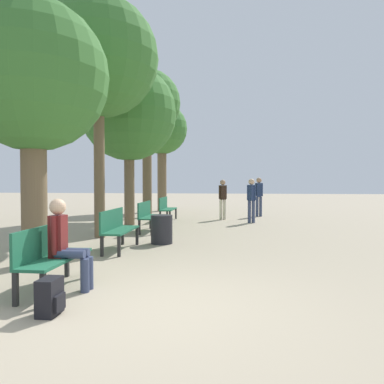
# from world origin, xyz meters

# --- Properties ---
(ground_plane) EXTENTS (80.00, 80.00, 0.00)m
(ground_plane) POSITION_xyz_m (0.00, 0.00, 0.00)
(ground_plane) COLOR tan
(bench_row_0) EXTENTS (0.45, 1.52, 0.91)m
(bench_row_0) POSITION_xyz_m (-1.57, 0.58, 0.53)
(bench_row_0) COLOR #1E6042
(bench_row_0) RESTS_ON ground_plane
(bench_row_1) EXTENTS (0.45, 1.52, 0.91)m
(bench_row_1) POSITION_xyz_m (-1.57, 3.62, 0.53)
(bench_row_1) COLOR #1E6042
(bench_row_1) RESTS_ON ground_plane
(bench_row_2) EXTENTS (0.45, 1.52, 0.91)m
(bench_row_2) POSITION_xyz_m (-1.57, 6.67, 0.53)
(bench_row_2) COLOR #1E6042
(bench_row_2) RESTS_ON ground_plane
(bench_row_3) EXTENTS (0.45, 1.52, 0.91)m
(bench_row_3) POSITION_xyz_m (-1.57, 9.72, 0.53)
(bench_row_3) COLOR #1E6042
(bench_row_3) RESTS_ON ground_plane
(tree_row_0) EXTENTS (2.74, 2.74, 4.83)m
(tree_row_0) POSITION_xyz_m (-2.62, 2.03, 3.41)
(tree_row_0) COLOR brown
(tree_row_0) RESTS_ON ground_plane
(tree_row_1) EXTENTS (3.24, 3.24, 6.50)m
(tree_row_1) POSITION_xyz_m (-2.62, 5.38, 4.85)
(tree_row_1) COLOR brown
(tree_row_1) RESTS_ON ground_plane
(tree_row_2) EXTENTS (3.31, 3.31, 5.56)m
(tree_row_2) POSITION_xyz_m (-2.62, 8.32, 3.88)
(tree_row_2) COLOR brown
(tree_row_2) RESTS_ON ground_plane
(tree_row_3) EXTENTS (2.83, 2.83, 6.22)m
(tree_row_3) POSITION_xyz_m (-2.62, 11.03, 4.74)
(tree_row_3) COLOR brown
(tree_row_3) RESTS_ON ground_plane
(tree_row_4) EXTENTS (2.58, 2.58, 5.47)m
(tree_row_4) POSITION_xyz_m (-2.62, 14.31, 4.08)
(tree_row_4) COLOR brown
(tree_row_4) RESTS_ON ground_plane
(person_seated) EXTENTS (0.60, 0.34, 1.30)m
(person_seated) POSITION_xyz_m (-1.34, 0.59, 0.69)
(person_seated) COLOR #384260
(person_seated) RESTS_ON ground_plane
(backpack) EXTENTS (0.25, 0.32, 0.43)m
(backpack) POSITION_xyz_m (-1.08, -0.38, 0.21)
(backpack) COLOR black
(backpack) RESTS_ON ground_plane
(pedestrian_near) EXTENTS (0.32, 0.28, 1.59)m
(pedestrian_near) POSITION_xyz_m (0.59, 10.45, 0.91)
(pedestrian_near) COLOR beige
(pedestrian_near) RESTS_ON ground_plane
(pedestrian_mid) EXTENTS (0.34, 0.24, 1.68)m
(pedestrian_mid) POSITION_xyz_m (2.10, 11.89, 0.96)
(pedestrian_mid) COLOR #384260
(pedestrian_mid) RESTS_ON ground_plane
(pedestrian_far) EXTENTS (0.33, 0.29, 1.62)m
(pedestrian_far) POSITION_xyz_m (1.67, 9.38, 0.93)
(pedestrian_far) COLOR #384260
(pedestrian_far) RESTS_ON ground_plane
(trash_bin) EXTENTS (0.53, 0.53, 0.70)m
(trash_bin) POSITION_xyz_m (-0.74, 4.59, 0.35)
(trash_bin) COLOR #232328
(trash_bin) RESTS_ON ground_plane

